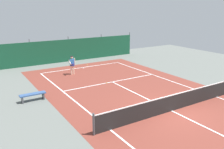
{
  "coord_description": "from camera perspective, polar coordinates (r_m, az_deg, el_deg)",
  "views": [
    {
      "loc": [
        -9.47,
        -8.74,
        5.71
      ],
      "look_at": [
        -0.53,
        5.58,
        0.9
      ],
      "focal_mm": 38.02,
      "sensor_mm": 36.0,
      "label": 1
    }
  ],
  "objects": [
    {
      "name": "ground_plane",
      "position": [
        14.1,
        14.15,
        -8.5
      ],
      "size": [
        36.0,
        36.0,
        0.0
      ],
      "primitive_type": "plane",
      "color": "slate"
    },
    {
      "name": "court_surface",
      "position": [
        14.09,
        14.15,
        -8.49
      ],
      "size": [
        11.02,
        26.6,
        0.01
      ],
      "color": "brown",
      "rests_on": "ground"
    },
    {
      "name": "tennis_net",
      "position": [
        13.9,
        14.29,
        -6.58
      ],
      "size": [
        10.12,
        0.1,
        1.1
      ],
      "color": "black",
      "rests_on": "ground"
    },
    {
      "name": "back_fence",
      "position": [
        26.7,
        -10.64,
        4.74
      ],
      "size": [
        16.3,
        0.98,
        2.7
      ],
      "color": "#14472D",
      "rests_on": "ground"
    },
    {
      "name": "tennis_player",
      "position": [
        20.92,
        -9.57,
        2.56
      ],
      "size": [
        0.75,
        0.73,
        1.64
      ],
      "rotation": [
        0.0,
        0.0,
        3.04
      ],
      "color": "beige",
      "rests_on": "ground"
    },
    {
      "name": "tennis_ball_near_player",
      "position": [
        18.42,
        -1.27,
        -2.05
      ],
      "size": [
        0.07,
        0.07,
        0.07
      ],
      "primitive_type": "sphere",
      "color": "#CCDB33",
      "rests_on": "ground"
    },
    {
      "name": "tennis_ball_midcourt",
      "position": [
        24.37,
        -5.96,
        2.35
      ],
      "size": [
        0.07,
        0.07,
        0.07
      ],
      "primitive_type": "sphere",
      "color": "#CCDB33",
      "rests_on": "ground"
    },
    {
      "name": "courtside_bench",
      "position": [
        15.75,
        -18.52,
        -4.76
      ],
      "size": [
        1.6,
        0.4,
        0.49
      ],
      "color": "#335184",
      "rests_on": "ground"
    }
  ]
}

